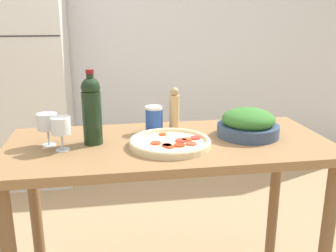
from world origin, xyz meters
name	(u,v)px	position (x,y,z in m)	size (l,w,h in m)	color
wall_back	(131,30)	(0.00, 2.20, 1.30)	(6.40, 0.08, 2.60)	silver
refrigerator	(21,82)	(-0.98, 1.85, 0.89)	(0.80, 0.64, 1.79)	silver
prep_counter	(169,171)	(0.00, 0.00, 0.77)	(1.38, 0.62, 0.91)	olive
wine_bottle	(92,109)	(-0.32, 0.03, 1.06)	(0.08, 0.08, 0.31)	black
wine_glass_near	(61,127)	(-0.44, -0.04, 1.00)	(0.08, 0.08, 0.14)	silver
wine_glass_far	(47,122)	(-0.50, 0.03, 1.01)	(0.08, 0.08, 0.14)	silver
pepper_mill	(174,109)	(0.05, 0.17, 1.00)	(0.05, 0.05, 0.20)	tan
salad_bowl	(248,124)	(0.36, 0.02, 0.96)	(0.28, 0.28, 0.13)	#384C6B
homemade_pizza	(170,142)	(-0.01, -0.06, 0.92)	(0.34, 0.34, 0.03)	beige
salt_canister	(154,119)	(-0.05, 0.15, 0.97)	(0.08, 0.08, 0.12)	#284CA3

